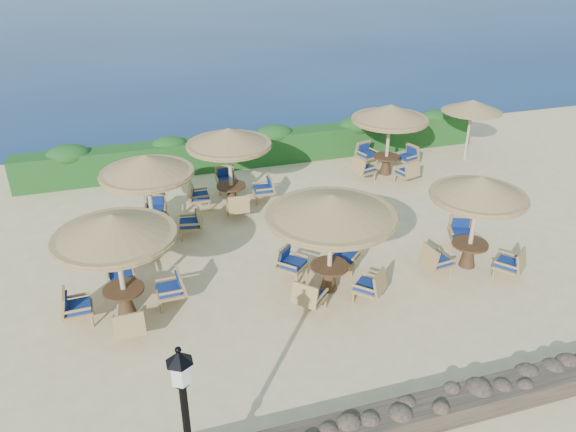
{
  "coord_description": "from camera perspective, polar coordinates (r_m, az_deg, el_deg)",
  "views": [
    {
      "loc": [
        -5.12,
        -12.66,
        8.25
      ],
      "look_at": [
        -1.13,
        0.17,
        1.3
      ],
      "focal_mm": 35.0,
      "sensor_mm": 36.0,
      "label": 1
    }
  ],
  "objects": [
    {
      "name": "extra_parasol",
      "position": [
        22.86,
        18.23,
        10.58
      ],
      "size": [
        2.3,
        2.3,
        2.41
      ],
      "color": "#CBB58F",
      "rests_on": "ground"
    },
    {
      "name": "cafe_set_2",
      "position": [
        15.3,
        18.63,
        1.04
      ],
      "size": [
        2.69,
        2.75,
        2.65
      ],
      "color": "#CBB58F",
      "rests_on": "ground"
    },
    {
      "name": "stone_wall",
      "position": [
        11.51,
        15.77,
        -18.23
      ],
      "size": [
        15.0,
        0.65,
        0.44
      ],
      "primitive_type": "cube",
      "color": "brown",
      "rests_on": "ground"
    },
    {
      "name": "cafe_set_5",
      "position": [
        20.77,
        10.23,
        8.87
      ],
      "size": [
        2.88,
        2.88,
        2.65
      ],
      "color": "#CBB58F",
      "rests_on": "ground"
    },
    {
      "name": "cafe_set_1",
      "position": [
        13.52,
        4.42,
        -0.66
      ],
      "size": [
        3.22,
        3.22,
        2.65
      ],
      "color": "#CBB58F",
      "rests_on": "ground"
    },
    {
      "name": "ground",
      "position": [
        15.95,
        4.06,
        -3.87
      ],
      "size": [
        120.0,
        120.0,
        0.0
      ],
      "primitive_type": "plane",
      "color": "beige",
      "rests_on": "ground"
    },
    {
      "name": "hedge",
      "position": [
        21.89,
        -2.67,
        6.86
      ],
      "size": [
        18.0,
        0.9,
        1.2
      ],
      "primitive_type": "cube",
      "color": "#154216",
      "rests_on": "ground"
    },
    {
      "name": "cafe_set_3",
      "position": [
        16.34,
        -14.01,
        3.2
      ],
      "size": [
        2.87,
        2.87,
        2.65
      ],
      "color": "#CBB58F",
      "rests_on": "ground"
    },
    {
      "name": "cafe_set_0",
      "position": [
        13.22,
        -17.01,
        -3.06
      ],
      "size": [
        2.83,
        2.83,
        2.65
      ],
      "color": "#CBB58F",
      "rests_on": "ground"
    },
    {
      "name": "cafe_set_4",
      "position": [
        18.09,
        -5.96,
        6.33
      ],
      "size": [
        2.82,
        2.82,
        2.65
      ],
      "color": "#CBB58F",
      "rests_on": "ground"
    }
  ]
}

